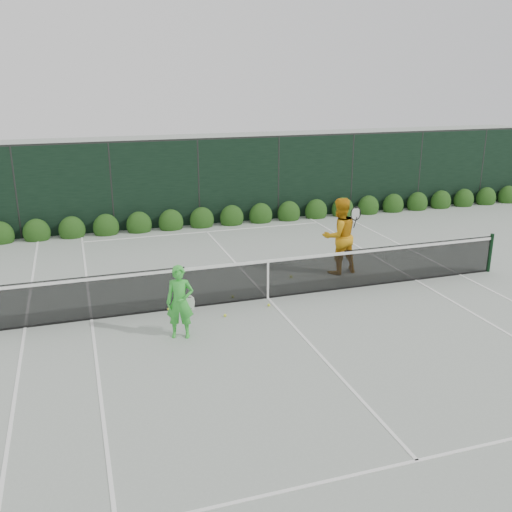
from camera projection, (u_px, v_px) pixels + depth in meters
name	position (u px, v px, depth m)	size (l,w,h in m)	color
ground	(268.00, 298.00, 13.77)	(80.00, 80.00, 0.00)	gray
tennis_net	(267.00, 278.00, 13.60)	(12.90, 0.10, 1.07)	black
player_woman	(180.00, 302.00, 11.52)	(0.66, 0.52, 1.53)	green
player_man	(339.00, 236.00, 15.24)	(1.10, 0.91, 2.07)	orange
court_lines	(268.00, 298.00, 13.76)	(11.03, 23.83, 0.01)	white
windscreen_fence	(315.00, 275.00, 10.85)	(32.00, 21.07, 3.06)	black
hedge_row	(202.00, 220.00, 20.17)	(31.66, 0.65, 0.94)	#1A3B10
tennis_balls	(239.00, 300.00, 13.59)	(3.54, 2.00, 0.07)	#DCEC34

